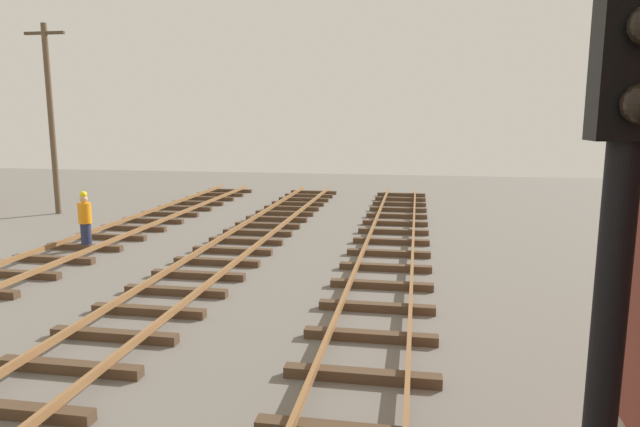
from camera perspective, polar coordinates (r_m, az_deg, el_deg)
signal_mast at (r=3.42m, az=27.70°, el=-6.75°), size 0.36×0.40×5.11m
utility_pole_far at (r=26.55m, az=-25.72°, el=8.91°), size 1.80×0.24×7.96m
track_worker_foreground at (r=19.02m, az=-22.81°, el=-0.68°), size 0.40×0.40×1.87m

